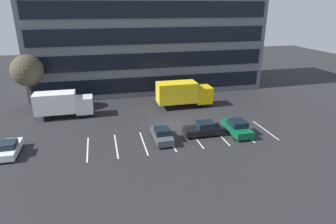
% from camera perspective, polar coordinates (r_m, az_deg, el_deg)
% --- Properties ---
extents(ground_plane, '(120.00, 120.00, 0.00)m').
position_cam_1_polar(ground_plane, '(34.20, 0.99, -2.42)').
color(ground_plane, '#262628').
extents(office_building, '(36.48, 12.70, 18.00)m').
position_cam_1_polar(office_building, '(49.28, -4.37, 15.39)').
color(office_building, slate).
rests_on(office_building, ground_plane).
extents(lot_markings, '(19.74, 5.40, 0.01)m').
position_cam_1_polar(lot_markings, '(30.56, 2.95, -5.36)').
color(lot_markings, silver).
rests_on(lot_markings, ground_plane).
extents(box_truck_white, '(7.09, 2.35, 3.28)m').
position_cam_1_polar(box_truck_white, '(37.97, -20.21, 1.61)').
color(box_truck_white, white).
rests_on(box_truck_white, ground_plane).
extents(box_truck_yellow_all, '(7.73, 2.56, 3.58)m').
position_cam_1_polar(box_truck_yellow_all, '(39.41, 3.09, 3.79)').
color(box_truck_yellow_all, yellow).
rests_on(box_truck_yellow_all, ground_plane).
extents(sedan_charcoal, '(1.72, 4.11, 1.47)m').
position_cam_1_polar(sedan_charcoal, '(29.82, -1.22, -4.54)').
color(sedan_charcoal, '#474C51').
rests_on(sedan_charcoal, ground_plane).
extents(sedan_forest, '(1.89, 4.51, 1.61)m').
position_cam_1_polar(sedan_forest, '(32.31, 13.55, -2.97)').
color(sedan_forest, '#0C5933').
rests_on(sedan_forest, ground_plane).
extents(sedan_white, '(1.62, 3.88, 1.39)m').
position_cam_1_polar(sedan_white, '(31.00, -29.11, -6.39)').
color(sedan_white, white).
rests_on(sedan_white, ground_plane).
extents(sedan_black, '(4.25, 1.78, 1.52)m').
position_cam_1_polar(sedan_black, '(31.31, 7.12, -3.39)').
color(sedan_black, black).
rests_on(sedan_black, ground_plane).
extents(bare_tree, '(4.02, 4.02, 7.54)m').
position_cam_1_polar(bare_tree, '(40.94, -26.27, 7.40)').
color(bare_tree, '#473323').
rests_on(bare_tree, ground_plane).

